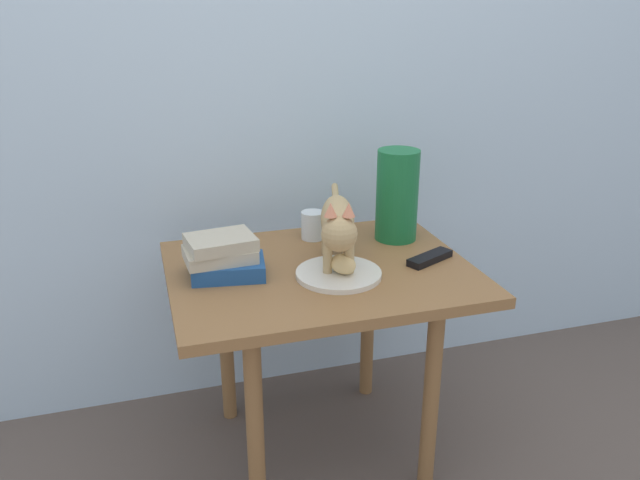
% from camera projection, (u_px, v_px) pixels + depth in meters
% --- Properties ---
extents(ground_plane, '(6.00, 6.00, 0.00)m').
position_uv_depth(ground_plane, '(320.00, 447.00, 1.95)').
color(ground_plane, brown).
extents(back_panel, '(4.00, 0.04, 2.20)m').
position_uv_depth(back_panel, '(279.00, 65.00, 1.94)').
color(back_panel, silver).
rests_on(back_panel, ground).
extents(side_table, '(0.82, 0.64, 0.61)m').
position_uv_depth(side_table, '(320.00, 294.00, 1.76)').
color(side_table, olive).
rests_on(side_table, ground).
extents(plate, '(0.23, 0.23, 0.01)m').
position_uv_depth(plate, '(339.00, 274.00, 1.67)').
color(plate, silver).
rests_on(plate, side_table).
extents(bread_roll, '(0.08, 0.09, 0.05)m').
position_uv_depth(bread_roll, '(343.00, 264.00, 1.65)').
color(bread_roll, '#E0BC7A').
rests_on(bread_roll, plate).
extents(cat, '(0.18, 0.46, 0.23)m').
position_uv_depth(cat, '(338.00, 223.00, 1.67)').
color(cat, tan).
rests_on(cat, side_table).
extents(book_stack, '(0.22, 0.17, 0.11)m').
position_uv_depth(book_stack, '(224.00, 257.00, 1.66)').
color(book_stack, '#1E4C8C').
rests_on(book_stack, side_table).
extents(green_vase, '(0.13, 0.13, 0.27)m').
position_uv_depth(green_vase, '(397.00, 195.00, 1.89)').
color(green_vase, '#196B38').
rests_on(green_vase, side_table).
extents(candle_jar, '(0.07, 0.07, 0.08)m').
position_uv_depth(candle_jar, '(313.00, 227.00, 1.92)').
color(candle_jar, silver).
rests_on(candle_jar, side_table).
extents(tv_remote, '(0.15, 0.10, 0.02)m').
position_uv_depth(tv_remote, '(430.00, 258.00, 1.76)').
color(tv_remote, black).
rests_on(tv_remote, side_table).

